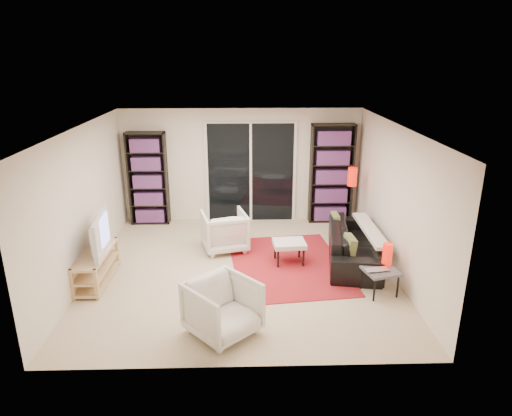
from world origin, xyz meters
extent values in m
plane|color=beige|center=(0.00, 0.00, 0.00)|extent=(5.00, 5.00, 0.00)
cube|color=silver|center=(0.00, 2.50, 1.20)|extent=(5.00, 0.02, 2.40)
cube|color=silver|center=(0.00, -2.50, 1.20)|extent=(5.00, 0.02, 2.40)
cube|color=silver|center=(-2.50, 0.00, 1.20)|extent=(0.02, 5.00, 2.40)
cube|color=silver|center=(2.50, 0.00, 1.20)|extent=(0.02, 5.00, 2.40)
cube|color=white|center=(0.00, 0.00, 2.40)|extent=(5.00, 5.00, 0.02)
cube|color=white|center=(0.20, 2.47, 1.05)|extent=(1.92, 0.06, 2.16)
cube|color=black|center=(0.20, 2.44, 1.05)|extent=(1.80, 0.02, 2.10)
cube|color=white|center=(0.20, 2.42, 1.05)|extent=(0.05, 0.02, 2.10)
cube|color=black|center=(-1.95, 2.34, 0.97)|extent=(0.80, 0.30, 1.95)
cube|color=#822D5E|center=(-1.95, 2.32, 0.97)|extent=(0.70, 0.22, 1.85)
cube|color=black|center=(1.90, 2.34, 1.05)|extent=(0.90, 0.30, 2.10)
cube|color=#822D5E|center=(1.90, 2.32, 1.05)|extent=(0.80, 0.22, 2.00)
cube|color=#DFC082|center=(-2.30, -0.32, 0.48)|extent=(0.41, 1.27, 0.04)
cube|color=#DFC082|center=(-2.30, -0.32, 0.25)|extent=(0.41, 1.27, 0.03)
cube|color=#DFC082|center=(-2.30, -0.32, 0.06)|extent=(0.41, 1.27, 0.04)
cube|color=#DFC082|center=(-2.48, -0.92, 0.25)|extent=(0.05, 0.05, 0.50)
cube|color=#DFC082|center=(-2.48, 0.27, 0.25)|extent=(0.05, 0.05, 0.50)
cube|color=#DFC082|center=(-2.13, -0.92, 0.25)|extent=(0.05, 0.05, 0.50)
cube|color=#DFC082|center=(-2.13, 0.27, 0.25)|extent=(0.05, 0.05, 0.50)
imported|color=black|center=(-2.28, -0.32, 0.81)|extent=(0.26, 1.07, 0.61)
cube|color=#A61C23|center=(0.79, 0.18, 0.01)|extent=(2.13, 2.71, 0.01)
imported|color=black|center=(1.96, 0.35, 0.31)|extent=(1.17, 2.23, 0.62)
imported|color=silver|center=(-0.32, 0.88, 0.36)|extent=(0.95, 0.96, 0.73)
imported|color=silver|center=(-0.24, -1.81, 0.37)|extent=(1.13, 1.13, 0.74)
cube|color=silver|center=(0.82, 0.26, 0.36)|extent=(0.58, 0.49, 0.08)
cylinder|color=black|center=(0.62, 0.07, 0.16)|extent=(0.04, 0.04, 0.32)
cylinder|color=black|center=(0.59, 0.42, 0.16)|extent=(0.04, 0.04, 0.32)
cylinder|color=black|center=(1.05, 0.10, 0.16)|extent=(0.04, 0.04, 0.32)
cylinder|color=black|center=(1.02, 0.46, 0.16)|extent=(0.04, 0.04, 0.32)
cube|color=#4F4F55|center=(2.08, -0.83, 0.38)|extent=(0.60, 0.60, 0.04)
cylinder|color=black|center=(1.94, -1.07, 0.19)|extent=(0.03, 0.03, 0.38)
cylinder|color=black|center=(1.84, -0.69, 0.19)|extent=(0.03, 0.03, 0.38)
cylinder|color=black|center=(2.32, -0.97, 0.19)|extent=(0.03, 0.03, 0.38)
cylinder|color=black|center=(2.22, -0.59, 0.19)|extent=(0.03, 0.03, 0.38)
imported|color=silver|center=(2.02, -0.93, 0.41)|extent=(0.39, 0.29, 0.03)
cylinder|color=red|center=(2.22, -0.68, 0.57)|extent=(0.15, 0.15, 0.34)
cylinder|color=black|center=(2.18, 1.66, 0.01)|extent=(0.20, 0.20, 0.03)
cylinder|color=black|center=(2.18, 1.66, 0.51)|extent=(0.03, 0.03, 1.01)
cylinder|color=red|center=(2.18, 1.66, 1.16)|extent=(0.18, 0.18, 0.36)
camera|label=1|loc=(0.04, -6.94, 3.47)|focal=32.00mm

